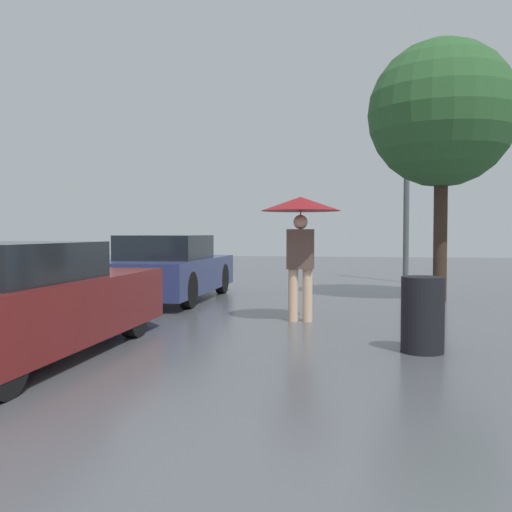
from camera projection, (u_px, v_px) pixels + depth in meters
name	position (u px, v px, depth m)	size (l,w,h in m)	color
ground_plane	(257.00, 505.00, 2.83)	(60.00, 60.00, 0.00)	#4C4F54
pedestrian	(301.00, 219.00, 8.64)	(1.22, 1.22, 1.90)	beige
parked_car_nearest	(6.00, 304.00, 6.09)	(1.88, 4.56, 1.25)	maroon
parked_car_farthest	(169.00, 269.00, 11.58)	(1.76, 4.22, 1.31)	navy
tree	(442.00, 115.00, 11.29)	(2.90, 2.90, 5.17)	#38281E
street_lamp	(407.00, 178.00, 15.60)	(0.38, 0.38, 4.47)	#515456
trash_bin	(423.00, 315.00, 6.44)	(0.48, 0.48, 0.86)	black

